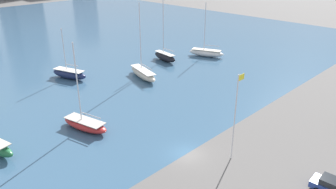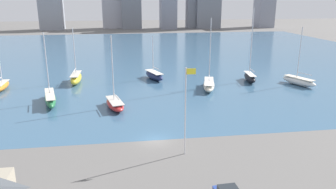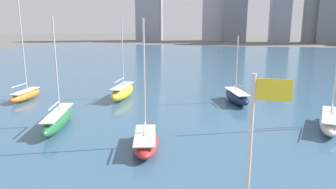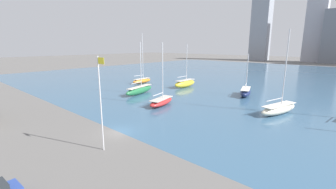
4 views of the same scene
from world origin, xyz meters
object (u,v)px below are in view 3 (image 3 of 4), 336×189
Objects in this scene: sailboat_navy at (237,97)px; sailboat_orange at (25,94)px; sailboat_cream at (331,121)px; sailboat_red at (145,141)px; sailboat_green at (58,119)px; sailboat_yellow at (122,92)px.

sailboat_navy is 32.93m from sailboat_orange.
sailboat_cream is at bearing -63.26° from sailboat_navy.
sailboat_red is (-9.05, -20.09, -0.14)m from sailboat_navy.
sailboat_orange is at bearing 133.32° from sailboat_red.
sailboat_red is (-19.61, -9.86, -0.14)m from sailboat_cream.
sailboat_red is at bearing -33.06° from sailboat_green.
sailboat_green is (-11.66, 4.27, 0.20)m from sailboat_red.
sailboat_navy is at bearing 24.44° from sailboat_green.
sailboat_cream is at bearing -17.70° from sailboat_yellow.
sailboat_yellow is at bearing 163.45° from sailboat_navy.
sailboat_cream reaches higher than sailboat_navy.
sailboat_cream reaches higher than sailboat_red.
sailboat_navy is 14.71m from sailboat_cream.
sailboat_green is at bearing -154.98° from sailboat_cream.
sailboat_green is 15.26m from sailboat_yellow.
sailboat_cream is 31.77m from sailboat_green.
sailboat_red reaches higher than sailboat_yellow.
sailboat_green reaches higher than sailboat_red.
sailboat_yellow is (-17.90, -0.82, 0.17)m from sailboat_navy.
sailboat_orange is 1.28× the size of sailboat_yellow.
sailboat_cream is 1.16× the size of sailboat_red.
sailboat_navy is 26.06m from sailboat_green.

